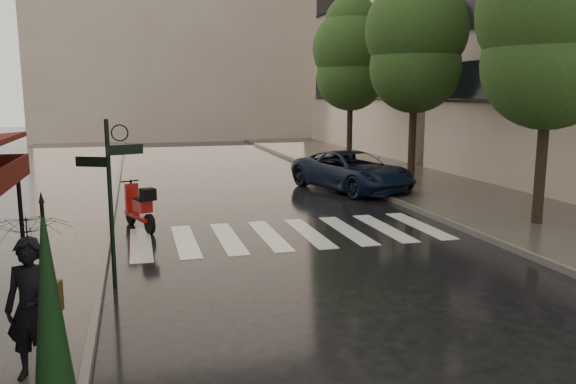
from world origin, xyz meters
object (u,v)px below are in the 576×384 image
pedestrian_with_umbrella (27,245)px  scooter (140,208)px  parked_car (352,171)px  parasol_front (49,303)px

pedestrian_with_umbrella → scooter: size_ratio=1.40×
parked_car → parasol_front: (-8.65, -13.32, 0.69)m
pedestrian_with_umbrella → parasol_front: (0.35, -1.01, -0.37)m
parked_car → scooter: bearing=-168.2°
parked_car → parasol_front: bearing=-140.2°
scooter → pedestrian_with_umbrella: bearing=-120.0°
scooter → parked_car: (7.67, 4.27, 0.15)m
scooter → parked_car: size_ratio=0.34×
scooter → parked_car: 8.78m
pedestrian_with_umbrella → scooter: bearing=94.1°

